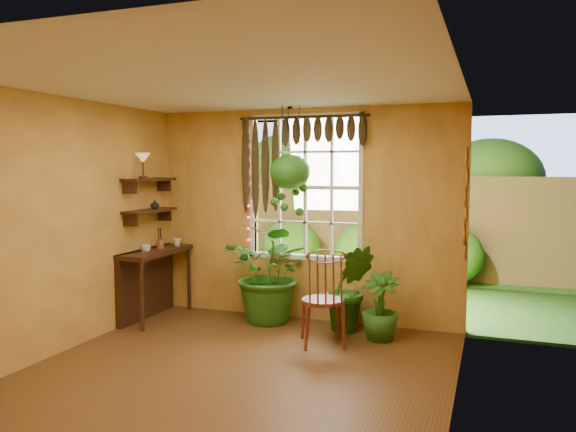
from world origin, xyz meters
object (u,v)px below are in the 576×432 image
Objects in this scene: potted_plant_left at (272,273)px; potted_plant_mid at (350,288)px; windsor_chair at (323,313)px; hanging_basket at (290,174)px; counter_ledge at (149,276)px.

potted_plant_left is 1.22× the size of potted_plant_mid.
windsor_chair is 0.99× the size of potted_plant_left.
potted_plant_mid is at bearing -5.29° from hanging_basket.
potted_plant_mid is (0.14, 0.64, 0.16)m from windsor_chair.
windsor_chair is 0.67m from potted_plant_mid.
windsor_chair is at bearing -37.42° from potted_plant_left.
hanging_basket is at bearing 174.71° from potted_plant_mid.
potted_plant_mid is (1.01, -0.02, -0.11)m from potted_plant_left.
potted_plant_left reaches higher than windsor_chair.
counter_ledge is at bearing 147.54° from windsor_chair.
windsor_chair is 0.93× the size of hanging_basket.
hanging_basket is at bearing 12.29° from counter_ledge.
hanging_basket is (-0.65, 0.71, 1.51)m from windsor_chair.
windsor_chair reaches higher than counter_ledge.
counter_ledge is at bearing -167.71° from hanging_basket.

